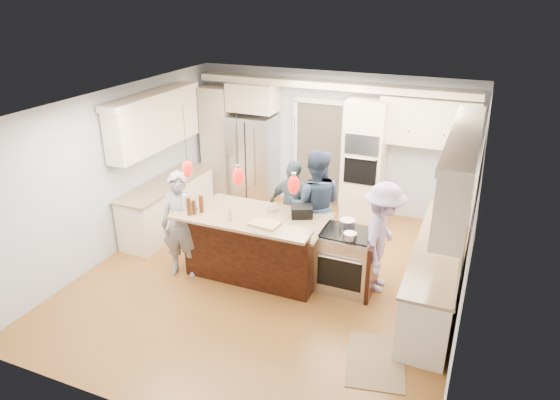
{
  "coord_description": "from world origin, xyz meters",
  "views": [
    {
      "loc": [
        2.69,
        -6.1,
        4.18
      ],
      "look_at": [
        0.0,
        0.35,
        1.15
      ],
      "focal_mm": 32.0,
      "sensor_mm": 36.0,
      "label": 1
    }
  ],
  "objects_px": {
    "refrigerator": "(253,159)",
    "island_range": "(348,260)",
    "kitchen_island": "(259,243)",
    "person_far_left": "(315,205)",
    "person_bar_end": "(181,225)"
  },
  "relations": [
    {
      "from": "refrigerator",
      "to": "kitchen_island",
      "type": "xyz_separation_m",
      "value": [
        1.3,
        -2.57,
        -0.41
      ]
    },
    {
      "from": "kitchen_island",
      "to": "person_bar_end",
      "type": "height_order",
      "value": "person_bar_end"
    },
    {
      "from": "island_range",
      "to": "person_far_left",
      "type": "xyz_separation_m",
      "value": [
        -0.76,
        0.7,
        0.47
      ]
    },
    {
      "from": "kitchen_island",
      "to": "person_bar_end",
      "type": "relative_size",
      "value": 1.25
    },
    {
      "from": "refrigerator",
      "to": "person_far_left",
      "type": "distance_m",
      "value": 2.65
    },
    {
      "from": "kitchen_island",
      "to": "island_range",
      "type": "xyz_separation_m",
      "value": [
        1.41,
        0.08,
        -0.03
      ]
    },
    {
      "from": "person_far_left",
      "to": "kitchen_island",
      "type": "bearing_deg",
      "value": 34.39
    },
    {
      "from": "kitchen_island",
      "to": "person_far_left",
      "type": "relative_size",
      "value": 1.13
    },
    {
      "from": "refrigerator",
      "to": "island_range",
      "type": "relative_size",
      "value": 1.96
    },
    {
      "from": "refrigerator",
      "to": "island_range",
      "type": "xyz_separation_m",
      "value": [
        2.71,
        -2.49,
        -0.44
      ]
    },
    {
      "from": "island_range",
      "to": "person_far_left",
      "type": "height_order",
      "value": "person_far_left"
    },
    {
      "from": "person_bar_end",
      "to": "kitchen_island",
      "type": "bearing_deg",
      "value": 14.23
    },
    {
      "from": "person_far_left",
      "to": "island_range",
      "type": "bearing_deg",
      "value": 121.44
    },
    {
      "from": "refrigerator",
      "to": "kitchen_island",
      "type": "distance_m",
      "value": 2.91
    },
    {
      "from": "island_range",
      "to": "person_bar_end",
      "type": "bearing_deg",
      "value": -166.26
    }
  ]
}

